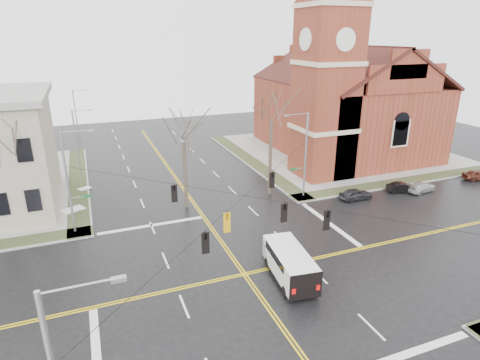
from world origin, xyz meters
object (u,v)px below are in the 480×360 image
object	(u,v)px
signal_pole_nw	(70,180)
streetlight_north_a	(77,140)
parked_car_a	(356,194)
tree_ne	(271,116)
parked_car_d	(479,175)
signal_pole_ne	(304,153)
church	(341,95)
streetlight_north_b	(76,112)
tree_nw_far	(18,142)
cargo_van	(289,261)
parked_car_c	(422,187)
tree_nw_near	(183,138)
parked_car_b	(402,187)

from	to	relation	value
signal_pole_nw	streetlight_north_a	size ratio (longest dim) A/B	1.12
parked_car_a	tree_ne	world-z (taller)	tree_ne
signal_pole_nw	streetlight_north_a	distance (m)	16.52
parked_car_d	signal_pole_ne	bearing A→B (deg)	102.75
church	streetlight_north_b	xyz separation A→B (m)	(-35.42, 23.22, -3.97)
church	tree_nw_far	bearing A→B (deg)	-163.69
cargo_van	parked_car_c	distance (m)	23.70
cargo_van	parked_car_d	bearing A→B (deg)	24.63
church	cargo_van	bearing A→B (deg)	-129.91
cargo_van	tree_nw_far	bearing A→B (deg)	147.11
tree_nw_near	signal_pole_nw	bearing A→B (deg)	-169.92
cargo_van	parked_car_c	world-z (taller)	cargo_van
signal_pole_nw	parked_car_c	size ratio (longest dim) A/B	2.36
tree_ne	parked_car_d	bearing A→B (deg)	-10.86
parked_car_b	tree_nw_near	size ratio (longest dim) A/B	0.33
parked_car_a	parked_car_c	distance (m)	8.26
streetlight_north_a	parked_car_b	distance (m)	38.48
tree_nw_near	cargo_van	bearing A→B (deg)	-75.84
signal_pole_nw	parked_car_b	world-z (taller)	signal_pole_nw
streetlight_north_b	parked_car_b	size ratio (longest dim) A/B	2.41
streetlight_north_b	tree_ne	xyz separation A→B (m)	(18.98, -34.66, 4.26)
tree_nw_far	tree_nw_near	world-z (taller)	tree_nw_far
tree_nw_near	parked_car_b	bearing A→B (deg)	-11.27
cargo_van	tree_nw_far	xyz separation A→B (m)	(-17.63, 14.67, 6.85)
streetlight_north_a	church	bearing A→B (deg)	-5.19
parked_car_d	tree_ne	xyz separation A→B (m)	(-25.50, 4.89, 8.10)
signal_pole_nw	cargo_van	distance (m)	19.52
parked_car_b	parked_car_d	bearing A→B (deg)	-72.89
parked_car_a	tree_nw_far	world-z (taller)	tree_nw_far
church	parked_car_a	bearing A→B (deg)	-117.97
streetlight_north_a	tree_nw_near	bearing A→B (deg)	-56.44
parked_car_a	tree_nw_near	bearing A→B (deg)	77.45
signal_pole_ne	church	bearing A→B (deg)	44.66
church	parked_car_a	xyz separation A→B (m)	(-8.48, -15.97, -7.83)
signal_pole_ne	tree_nw_far	size ratio (longest dim) A/B	0.80
parked_car_d	tree_ne	world-z (taller)	tree_ne
tree_ne	tree_nw_far	bearing A→B (deg)	-179.64
parked_car_b	parked_car_d	world-z (taller)	parked_car_d
streetlight_north_a	streetlight_north_b	xyz separation A→B (m)	(0.00, 20.00, 0.00)
parked_car_b	parked_car_a	bearing A→B (deg)	107.19
parked_car_a	parked_car_d	bearing A→B (deg)	-89.01
parked_car_d	cargo_van	bearing A→B (deg)	128.21
church	parked_car_d	xyz separation A→B (m)	(9.06, -16.33, -7.81)
signal_pole_nw	tree_nw_near	size ratio (longest dim) A/B	0.90
signal_pole_nw	parked_car_b	xyz separation A→B (m)	(33.73, -2.80, -4.40)
parked_car_a	streetlight_north_b	bearing A→B (deg)	36.70
streetlight_north_a	streetlight_north_b	size ratio (longest dim) A/B	1.00
tree_nw_far	tree_ne	xyz separation A→B (m)	(23.14, 0.14, 0.57)
parked_car_b	parked_car_d	xyz separation A→B (m)	(11.42, -0.24, 0.08)
streetlight_north_b	tree_ne	world-z (taller)	tree_ne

